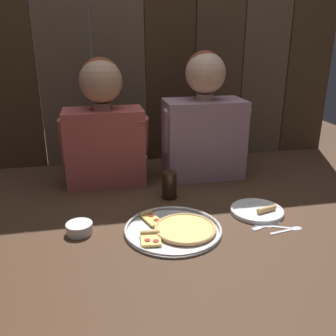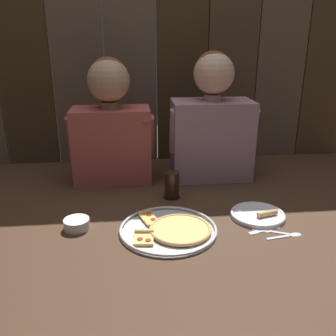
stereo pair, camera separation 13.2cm
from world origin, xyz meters
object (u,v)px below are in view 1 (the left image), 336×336
at_px(pizza_tray, 176,229).
at_px(drinking_glass, 169,185).
at_px(diner_right, 204,121).
at_px(dipping_bowl, 79,228).
at_px(diner_left, 104,126).
at_px(dinner_plate, 257,211).

bearing_deg(pizza_tray, drinking_glass, 83.23).
bearing_deg(drinking_glass, diner_right, 46.97).
relative_size(dipping_bowl, diner_left, 0.16).
relative_size(drinking_glass, dipping_bowl, 1.24).
relative_size(pizza_tray, diner_left, 0.61).
bearing_deg(dinner_plate, diner_left, 141.85).
bearing_deg(dipping_bowl, diner_left, 76.05).
xyz_separation_m(pizza_tray, dinner_plate, (0.35, 0.08, -0.00)).
relative_size(pizza_tray, drinking_glass, 3.01).
bearing_deg(dinner_plate, diner_right, 101.94).
bearing_deg(diner_left, diner_right, -0.02).
height_order(dinner_plate, diner_right, diner_right).
xyz_separation_m(pizza_tray, dipping_bowl, (-0.35, 0.06, 0.01)).
bearing_deg(pizza_tray, diner_left, 113.00).
bearing_deg(pizza_tray, dipping_bowl, 170.59).
distance_m(pizza_tray, dinner_plate, 0.36).
relative_size(dipping_bowl, diner_right, 0.16).
bearing_deg(drinking_glass, dinner_plate, -34.56).
bearing_deg(diner_right, drinking_glass, -133.03).
height_order(dinner_plate, drinking_glass, drinking_glass).
bearing_deg(diner_left, dinner_plate, -38.15).
bearing_deg(dipping_bowl, diner_right, 38.41).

